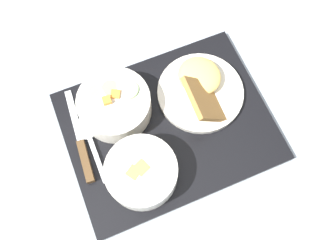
{
  "coord_description": "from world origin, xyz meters",
  "views": [
    {
      "loc": [
        -0.09,
        -0.22,
        0.69
      ],
      "look_at": [
        0.0,
        0.0,
        0.04
      ],
      "focal_mm": 38.0,
      "sensor_mm": 36.0,
      "label": 1
    }
  ],
  "objects_px": {
    "plate_main": "(201,88)",
    "spoon": "(89,136)",
    "bowl_soup": "(141,172)",
    "knife": "(83,152)",
    "bowl_salad": "(115,104)"
  },
  "relations": [
    {
      "from": "bowl_salad",
      "to": "plate_main",
      "type": "xyz_separation_m",
      "value": [
        0.17,
        -0.03,
        -0.01
      ]
    },
    {
      "from": "bowl_salad",
      "to": "bowl_soup",
      "type": "xyz_separation_m",
      "value": [
        -0.0,
        -0.15,
        0.0
      ]
    },
    {
      "from": "bowl_soup",
      "to": "knife",
      "type": "xyz_separation_m",
      "value": [
        -0.09,
        0.09,
        -0.03
      ]
    },
    {
      "from": "spoon",
      "to": "knife",
      "type": "bearing_deg",
      "value": 142.36
    },
    {
      "from": "plate_main",
      "to": "spoon",
      "type": "bearing_deg",
      "value": -178.94
    },
    {
      "from": "bowl_salad",
      "to": "plate_main",
      "type": "height_order",
      "value": "plate_main"
    },
    {
      "from": "plate_main",
      "to": "spoon",
      "type": "xyz_separation_m",
      "value": [
        -0.24,
        -0.0,
        -0.01
      ]
    },
    {
      "from": "bowl_soup",
      "to": "knife",
      "type": "relative_size",
      "value": 0.66
    },
    {
      "from": "bowl_soup",
      "to": "plate_main",
      "type": "xyz_separation_m",
      "value": [
        0.18,
        0.12,
        -0.02
      ]
    },
    {
      "from": "knife",
      "to": "spoon",
      "type": "xyz_separation_m",
      "value": [
        0.02,
        0.03,
        -0.0
      ]
    },
    {
      "from": "bowl_soup",
      "to": "knife",
      "type": "bearing_deg",
      "value": 135.42
    },
    {
      "from": "bowl_salad",
      "to": "bowl_soup",
      "type": "height_order",
      "value": "bowl_salad"
    },
    {
      "from": "bowl_soup",
      "to": "plate_main",
      "type": "height_order",
      "value": "plate_main"
    },
    {
      "from": "bowl_salad",
      "to": "plate_main",
      "type": "distance_m",
      "value": 0.18
    },
    {
      "from": "knife",
      "to": "spoon",
      "type": "height_order",
      "value": "knife"
    }
  ]
}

